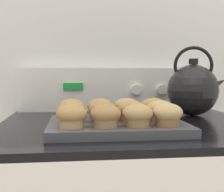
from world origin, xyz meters
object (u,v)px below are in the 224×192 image
object	(u,v)px
muffin_r1_c1	(102,111)
muffin_r2_c1	(100,108)
muffin_r0_c0	(72,116)
muffin_r1_c0	(71,112)
muffin_r2_c0	(72,108)
tea_kettle	(193,89)
muffin_r1_c3	(161,111)
muffin_pan	(117,126)
muffin_r0_c1	(106,116)
muffin_r1_c2	(132,111)
muffin_r0_c2	(138,115)
muffin_r0_c3	(168,114)
muffin_r2_c2	(127,108)
muffin_r2_c3	(154,107)

from	to	relation	value
muffin_r1_c1	muffin_r2_c1	xyz separation A→B (m)	(0.00, 0.08, 0.00)
muffin_r0_c0	muffin_r1_c0	xyz separation A→B (m)	(-0.00, 0.07, 0.00)
muffin_r2_c0	tea_kettle	distance (m)	0.45
muffin_r0_c0	muffin_r1_c3	bearing A→B (deg)	17.90
muffin_pan	muffin_r0_c1	distance (m)	0.10
muffin_r0_c0	muffin_r1_c2	distance (m)	0.17
muffin_pan	tea_kettle	size ratio (longest dim) A/B	1.46
muffin_pan	muffin_r0_c2	size ratio (longest dim) A/B	4.81
muffin_r0_c3	muffin_r2_c0	xyz separation A→B (m)	(-0.23, 0.15, 0.00)
muffin_r0_c3	muffin_r1_c1	world-z (taller)	same
muffin_r0_c3	muffin_r1_c3	world-z (taller)	same
muffin_pan	muffin_r1_c1	bearing A→B (deg)	-177.28
muffin_pan	muffin_r2_c0	world-z (taller)	muffin_r2_c0
muffin_r0_c0	muffin_r2_c2	distance (m)	0.22
muffin_r0_c0	muffin_r0_c3	xyz separation A→B (m)	(0.23, -0.00, 0.00)
muffin_r2_c0	muffin_r0_c1	bearing A→B (deg)	-62.56
muffin_r2_c3	muffin_pan	bearing A→B (deg)	-147.03
muffin_r0_c0	muffin_r1_c3	xyz separation A→B (m)	(0.23, 0.08, 0.00)
muffin_r1_c2	muffin_r2_c3	distance (m)	0.11
muffin_r2_c2	tea_kettle	distance (m)	0.31
muffin_r1_c3	muffin_r2_c3	xyz separation A→B (m)	(0.00, 0.08, 0.00)
muffin_r0_c2	muffin_r0_c3	xyz separation A→B (m)	(0.07, 0.00, 0.00)
muffin_pan	tea_kettle	distance (m)	0.39
muffin_pan	muffin_r1_c1	size ratio (longest dim) A/B	4.81
muffin_r0_c3	muffin_r1_c2	xyz separation A→B (m)	(-0.07, 0.08, 0.00)
muffin_r1_c2	muffin_r2_c0	world-z (taller)	same
muffin_r1_c2	muffin_r1_c0	bearing A→B (deg)	-179.08
muffin_r2_c0	muffin_r2_c1	world-z (taller)	same
muffin_r2_c1	muffin_r1_c3	bearing A→B (deg)	-25.98
muffin_r0_c1	muffin_r1_c0	world-z (taller)	same
muffin_r1_c0	muffin_r2_c3	xyz separation A→B (m)	(0.24, 0.08, 0.00)
muffin_r1_c3	muffin_r2_c2	size ratio (longest dim) A/B	1.00
muffin_pan	muffin_r1_c0	distance (m)	0.12
muffin_r0_c3	muffin_r1_c2	size ratio (longest dim) A/B	1.00
muffin_pan	muffin_r2_c1	size ratio (longest dim) A/B	4.81
muffin_pan	muffin_r1_c1	world-z (taller)	muffin_r1_c1
muffin_r0_c0	muffin_r1_c1	size ratio (longest dim) A/B	1.00
muffin_r0_c1	muffin_r2_c2	size ratio (longest dim) A/B	1.00
muffin_r0_c0	tea_kettle	size ratio (longest dim) A/B	0.30
muffin_r1_c3	muffin_r2_c3	size ratio (longest dim) A/B	1.00
muffin_r2_c1	tea_kettle	xyz separation A→B (m)	(0.34, 0.16, 0.04)
muffin_r0_c3	muffin_r2_c0	distance (m)	0.28
muffin_r0_c1	muffin_r0_c0	bearing A→B (deg)	177.51
muffin_r1_c0	muffin_r2_c2	world-z (taller)	same
muffin_pan	muffin_r0_c0	size ratio (longest dim) A/B	4.81
muffin_r1_c1	muffin_r2_c0	world-z (taller)	same
muffin_r0_c2	muffin_r1_c2	size ratio (longest dim) A/B	1.00
muffin_r1_c2	muffin_r2_c0	bearing A→B (deg)	154.50
muffin_r0_c0	tea_kettle	xyz separation A→B (m)	(0.42, 0.31, 0.04)
muffin_r0_c1	muffin_r1_c0	xyz separation A→B (m)	(-0.08, 0.08, 0.00)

